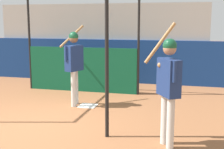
% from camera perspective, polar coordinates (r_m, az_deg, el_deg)
% --- Properties ---
extents(ground_plane, '(60.00, 60.00, 0.00)m').
position_cam_1_polar(ground_plane, '(6.72, -15.27, -9.35)').
color(ground_plane, '#935B38').
extents(outfield_wall, '(24.00, 0.12, 1.51)m').
position_cam_1_polar(outfield_wall, '(11.20, -2.51, 2.57)').
color(outfield_wall, navy).
rests_on(outfield_wall, ground).
extents(bleacher_section, '(7.60, 2.40, 2.79)m').
position_cam_1_polar(bleacher_section, '(12.34, -0.85, 6.24)').
color(bleacher_section, '#9E9E99').
rests_on(bleacher_section, ground).
extents(batting_cage, '(3.56, 3.59, 3.01)m').
position_cam_1_polar(batting_cage, '(8.95, -6.95, 4.05)').
color(batting_cage, black).
rests_on(batting_cage, ground).
extents(home_plate, '(0.44, 0.44, 0.02)m').
position_cam_1_polar(home_plate, '(8.07, -4.45, -5.72)').
color(home_plate, white).
rests_on(home_plate, ground).
extents(player_batter, '(0.61, 1.00, 2.05)m').
position_cam_1_polar(player_batter, '(7.97, -6.96, 2.55)').
color(player_batter, silver).
rests_on(player_batter, ground).
extents(player_waiting, '(0.69, 0.67, 2.15)m').
position_cam_1_polar(player_waiting, '(5.38, 10.26, -1.20)').
color(player_waiting, silver).
rests_on(player_waiting, ground).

